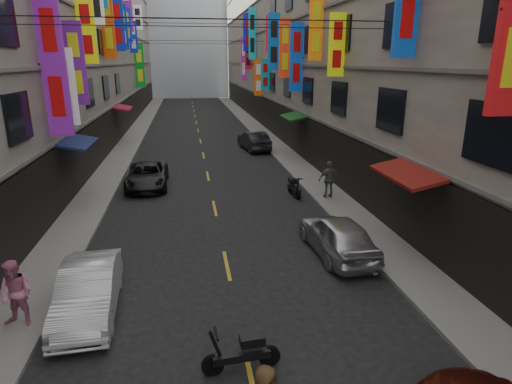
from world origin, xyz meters
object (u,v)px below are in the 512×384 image
object	(u,v)px
scooter_far_right	(294,188)
pedestrian_rfar	(329,179)
car_right_mid	(337,235)
car_right_far	(254,141)
pedestrian_lfar	(16,294)
car_left_mid	(88,291)
scooter_crossing	(243,353)
car_left_far	(147,176)

from	to	relation	value
scooter_far_right	pedestrian_rfar	size ratio (longest dim) A/B	0.97
car_right_mid	car_right_far	distance (m)	19.14
scooter_far_right	pedestrian_lfar	xyz separation A→B (m)	(-9.81, -10.03, 0.57)
car_left_mid	pedestrian_lfar	xyz separation A→B (m)	(-1.63, -0.47, 0.33)
pedestrian_lfar	scooter_crossing	bearing A→B (deg)	-8.61
car_right_far	pedestrian_rfar	bearing A→B (deg)	89.91
scooter_far_right	car_right_far	distance (m)	12.08
scooter_far_right	car_left_mid	size ratio (longest dim) A/B	0.44
scooter_far_right	pedestrian_rfar	xyz separation A→B (m)	(1.57, -0.91, 0.61)
scooter_crossing	pedestrian_lfar	world-z (taller)	pedestrian_lfar
car_right_mid	car_right_far	xyz separation A→B (m)	(0.00, 19.14, -0.01)
scooter_crossing	scooter_far_right	xyz separation A→B (m)	(4.32, 12.53, 0.00)
car_right_mid	pedestrian_lfar	bearing A→B (deg)	13.69
car_left_far	car_right_far	world-z (taller)	car_right_far
scooter_far_right	car_left_far	world-z (taller)	car_left_far
car_left_mid	car_right_mid	world-z (taller)	car_right_mid
scooter_crossing	car_left_far	distance (m)	15.73
scooter_far_right	pedestrian_rfar	distance (m)	1.91
scooter_crossing	car_left_far	size ratio (longest dim) A/B	0.39
car_right_far	pedestrian_rfar	world-z (taller)	pedestrian_rfar
car_left_mid	car_right_far	bearing A→B (deg)	66.62
scooter_crossing	pedestrian_rfar	xyz separation A→B (m)	(5.89, 11.62, 0.61)
pedestrian_rfar	car_right_mid	bearing A→B (deg)	73.58
car_right_far	car_left_mid	bearing A→B (deg)	61.95
car_right_mid	scooter_far_right	bearing A→B (deg)	-94.93
car_right_mid	pedestrian_rfar	bearing A→B (deg)	-109.33
car_right_mid	pedestrian_rfar	world-z (taller)	pedestrian_rfar
car_left_mid	car_left_far	size ratio (longest dim) A/B	0.89
pedestrian_lfar	pedestrian_rfar	bearing A→B (deg)	54.51
scooter_crossing	car_right_mid	world-z (taller)	car_right_mid
car_left_mid	car_right_mid	distance (m)	8.38
car_left_far	pedestrian_lfar	xyz separation A→B (m)	(-2.23, -12.89, 0.37)
scooter_far_right	pedestrian_lfar	bearing A→B (deg)	41.33
car_left_mid	pedestrian_lfar	bearing A→B (deg)	-167.06
scooter_crossing	scooter_far_right	size ratio (longest dim) A/B	1.00
scooter_crossing	car_left_mid	xyz separation A→B (m)	(-3.86, 2.96, 0.24)
car_left_far	car_right_far	size ratio (longest dim) A/B	1.06
scooter_far_right	pedestrian_lfar	size ratio (longest dim) A/B	1.01
scooter_crossing	car_left_mid	bearing A→B (deg)	48.13
scooter_far_right	scooter_crossing	bearing A→B (deg)	66.65
scooter_crossing	scooter_far_right	bearing A→B (deg)	-23.43
car_right_far	car_left_far	bearing A→B (deg)	43.49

